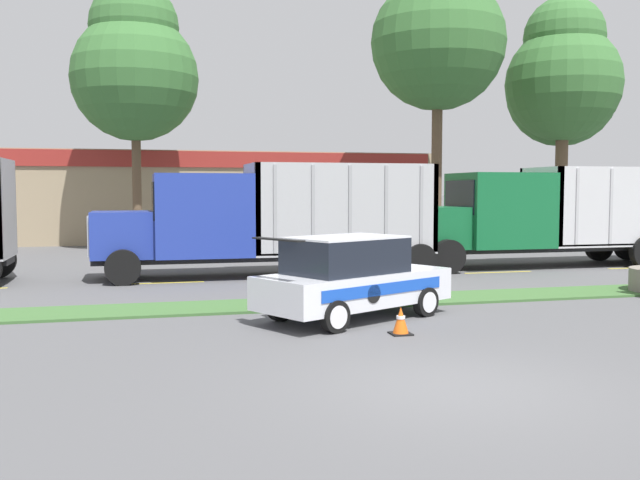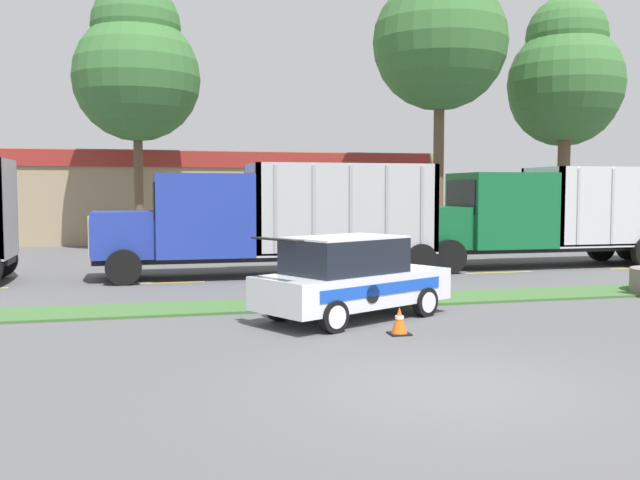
# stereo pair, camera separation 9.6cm
# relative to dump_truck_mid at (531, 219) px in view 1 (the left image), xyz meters

# --- Properties ---
(ground_plane) EXTENTS (600.00, 600.00, 0.00)m
(ground_plane) POSITION_rel_dump_truck_mid_xyz_m (-9.30, -13.51, -1.70)
(ground_plane) COLOR #515154
(grass_verge) EXTENTS (120.00, 1.79, 0.06)m
(grass_verge) POSITION_rel_dump_truck_mid_xyz_m (-9.30, -6.20, -1.67)
(grass_verge) COLOR #3D6633
(grass_verge) RESTS_ON ground_plane
(centre_line_4) EXTENTS (2.40, 0.14, 0.01)m
(centre_line_4) POSITION_rel_dump_truck_mid_xyz_m (-12.78, -1.31, -1.70)
(centre_line_4) COLOR yellow
(centre_line_4) RESTS_ON ground_plane
(centre_line_5) EXTENTS (2.40, 0.14, 0.01)m
(centre_line_5) POSITION_rel_dump_truck_mid_xyz_m (-7.38, -1.31, -1.70)
(centre_line_5) COLOR yellow
(centre_line_5) RESTS_ON ground_plane
(centre_line_6) EXTENTS (2.40, 0.14, 0.01)m
(centre_line_6) POSITION_rel_dump_truck_mid_xyz_m (-1.98, -1.31, -1.70)
(centre_line_6) COLOR yellow
(centre_line_6) RESTS_ON ground_plane
(centre_line_7) EXTENTS (2.40, 0.14, 0.01)m
(centre_line_7) POSITION_rel_dump_truck_mid_xyz_m (3.42, -1.31, -1.70)
(centre_line_7) COLOR yellow
(centre_line_7) RESTS_ON ground_plane
(dump_truck_mid) EXTENTS (11.65, 2.85, 3.51)m
(dump_truck_mid) POSITION_rel_dump_truck_mid_xyz_m (0.00, 0.00, 0.00)
(dump_truck_mid) COLOR black
(dump_truck_mid) RESTS_ON ground_plane
(dump_truck_trail) EXTENTS (10.61, 2.70, 3.53)m
(dump_truck_trail) POSITION_rel_dump_truck_mid_xyz_m (-10.41, -0.36, -0.04)
(dump_truck_trail) COLOR black
(dump_truck_trail) RESTS_ON ground_plane
(rally_car) EXTENTS (4.61, 3.52, 1.78)m
(rally_car) POSITION_rel_dump_truck_mid_xyz_m (-9.14, -8.26, -0.82)
(rally_car) COLOR silver
(rally_car) RESTS_ON ground_plane
(traffic_cone) EXTENTS (0.39, 0.39, 0.52)m
(traffic_cone) POSITION_rel_dump_truck_mid_xyz_m (-8.71, -10.00, -1.45)
(traffic_cone) COLOR black
(traffic_cone) RESTS_ON ground_plane
(store_building_backdrop) EXTENTS (29.14, 12.10, 4.69)m
(store_building_backdrop) POSITION_rel_dump_truck_mid_xyz_m (-11.97, 19.77, 0.65)
(store_building_backdrop) COLOR #9E896B
(store_building_backdrop) RESTS_ON ground_plane
(tree_behind_left) EXTENTS (5.62, 5.62, 11.90)m
(tree_behind_left) POSITION_rel_dump_truck_mid_xyz_m (-13.45, 10.68, 6.54)
(tree_behind_left) COLOR brown
(tree_behind_left) RESTS_ON ground_plane
(tree_behind_centre) EXTENTS (5.91, 5.91, 12.46)m
(tree_behind_centre) POSITION_rel_dump_truck_mid_xyz_m (8.94, 12.08, 6.92)
(tree_behind_centre) COLOR brown
(tree_behind_centre) RESTS_ON ground_plane
(tree_behind_right) EXTENTS (5.88, 5.88, 12.57)m
(tree_behind_right) POSITION_rel_dump_truck_mid_xyz_m (7.89, 10.35, 7.01)
(tree_behind_right) COLOR brown
(tree_behind_right) RESTS_ON ground_plane
(tree_behind_far_right) EXTENTS (6.29, 6.29, 14.30)m
(tree_behind_far_right) POSITION_rel_dump_truck_mid_xyz_m (0.32, 8.99, 8.49)
(tree_behind_far_right) COLOR brown
(tree_behind_far_right) RESTS_ON ground_plane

